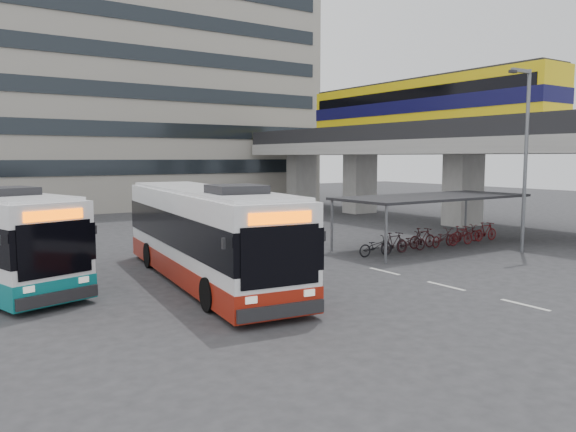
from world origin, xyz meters
TOP-DOWN VIEW (x-y plane):
  - ground at (0.00, 0.00)m, footprint 120.00×120.00m
  - viaduct at (17.00, 11.96)m, footprint 8.00×32.00m
  - bike_shelter at (8.47, 3.00)m, footprint 10.00×4.00m
  - office_block at (6.00, 36.00)m, footprint 30.00×15.00m
  - road_markings at (2.50, -3.00)m, footprint 0.15×7.60m
  - bus_main at (-3.99, 2.30)m, footprint 4.05×12.28m
  - pedestrian at (-4.81, -2.37)m, footprint 0.62×0.70m
  - lamp_post at (10.83, -0.30)m, footprint 1.47×0.22m

SIDE VIEW (x-z plane):
  - ground at x=0.00m, z-range 0.00..0.00m
  - road_markings at x=2.50m, z-range 0.00..0.01m
  - pedestrian at x=-4.81m, z-range 0.00..1.61m
  - bike_shelter at x=8.47m, z-range 0.03..2.57m
  - bus_main at x=-3.99m, z-range -0.13..3.44m
  - lamp_post at x=10.83m, z-range 0.58..8.93m
  - viaduct at x=17.00m, z-range 1.39..11.07m
  - office_block at x=6.00m, z-range 0.00..25.00m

